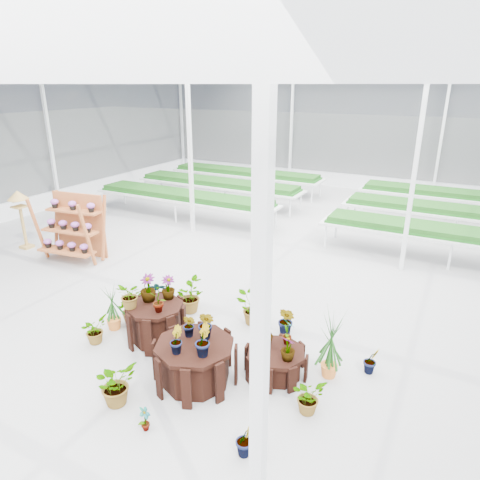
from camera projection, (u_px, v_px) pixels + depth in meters
The scene contains 10 objects.
ground_plane at pixel (207, 314), 8.30m from camera, with size 24.00×24.00×0.00m, color gray.
greenhouse_shell at pixel (203, 202), 7.52m from camera, with size 18.00×24.00×4.50m, color white, non-canonical shape.
steel_frame at pixel (203, 202), 7.52m from camera, with size 18.00×24.00×4.50m, color silver, non-canonical shape.
nursery_benches at pixel (323, 205), 14.13m from camera, with size 16.00×7.00×0.84m, color silver, non-canonical shape.
plinth_tall at pixel (156, 323), 7.35m from camera, with size 0.99×0.99×0.68m, color black.
plinth_mid at pixel (195, 362), 6.33m from camera, with size 1.22×1.22×0.64m, color black.
plinth_low at pixel (276, 362), 6.51m from camera, with size 0.93×0.93×0.42m, color black.
shelf_rack at pixel (71, 229), 10.60m from camera, with size 1.56×0.82×1.65m, color #9B5026, non-canonical shape.
bird_table at pixel (22, 220), 11.37m from camera, with size 0.38×0.38×1.60m, color olive, non-canonical shape.
nursery_plants at pixel (197, 325), 7.05m from camera, with size 4.77×3.43×1.23m.
Camera 1 is at (3.99, -6.14, 4.20)m, focal length 32.00 mm.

